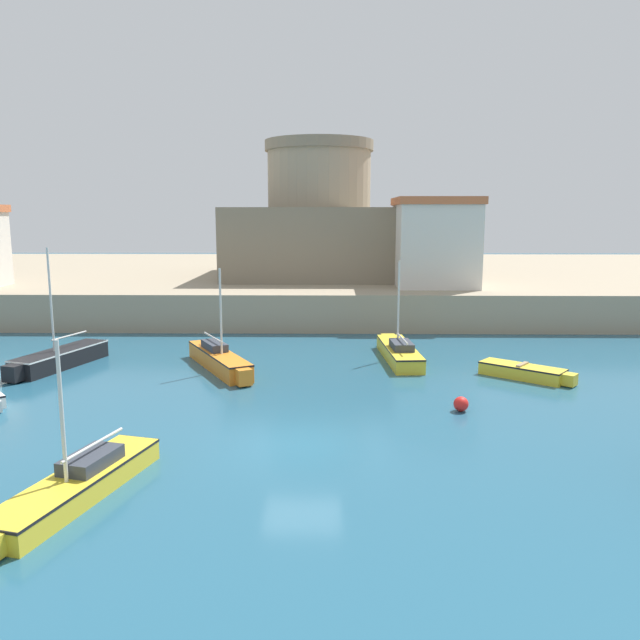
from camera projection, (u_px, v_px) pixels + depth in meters
name	position (u px, v px, depth m)	size (l,w,h in m)	color
ground_plane	(302.00, 443.00, 19.79)	(200.00, 200.00, 0.00)	#235670
quay_seawall	(320.00, 280.00, 57.49)	(120.00, 40.00, 2.36)	gray
sailboat_orange_1	(219.00, 359.00, 29.19)	(3.98, 6.48, 4.77)	orange
sailboat_yellow_3	(399.00, 351.00, 31.10)	(1.79, 6.78, 4.92)	yellow
sailboat_black_5	(59.00, 358.00, 29.49)	(2.86, 6.03, 5.70)	black
dinghy_yellow_6	(525.00, 371.00, 27.54)	(3.79, 3.32, 0.66)	yellow
sailboat_yellow_7	(77.00, 484.00, 15.87)	(2.77, 6.40, 4.20)	yellow
mooring_buoy	(461.00, 404.00, 22.94)	(0.55, 0.55, 0.55)	red
fortress	(319.00, 229.00, 49.63)	(13.98, 13.98, 10.49)	gray
harbor_shed_mid_row	(435.00, 242.00, 42.35)	(5.51, 6.11, 5.96)	silver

